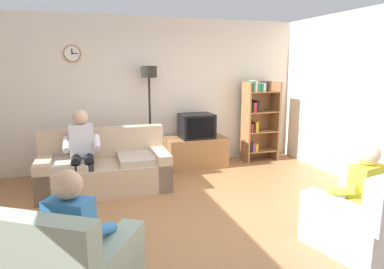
# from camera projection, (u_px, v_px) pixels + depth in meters

# --- Properties ---
(ground_plane) EXTENTS (12.00, 12.00, 0.00)m
(ground_plane) POSITION_uv_depth(u_px,v_px,m) (202.00, 224.00, 4.07)
(ground_plane) COLOR #9E6B42
(back_wall_assembly) EXTENTS (6.20, 0.17, 2.70)m
(back_wall_assembly) POSITION_uv_depth(u_px,v_px,m) (154.00, 93.00, 6.27)
(back_wall_assembly) COLOR silver
(back_wall_assembly) RESTS_ON ground_plane
(couch) EXTENTS (1.92, 0.92, 0.90)m
(couch) POSITION_uv_depth(u_px,v_px,m) (105.00, 169.00, 5.17)
(couch) COLOR tan
(couch) RESTS_ON ground_plane
(tv_stand) EXTENTS (1.10, 0.56, 0.56)m
(tv_stand) POSITION_uv_depth(u_px,v_px,m) (196.00, 152.00, 6.32)
(tv_stand) COLOR olive
(tv_stand) RESTS_ON ground_plane
(tv) EXTENTS (0.60, 0.49, 0.44)m
(tv) POSITION_uv_depth(u_px,v_px,m) (197.00, 126.00, 6.19)
(tv) COLOR black
(tv) RESTS_ON tv_stand
(bookshelf) EXTENTS (0.68, 0.36, 1.57)m
(bookshelf) POSITION_uv_depth(u_px,v_px,m) (258.00, 118.00, 6.67)
(bookshelf) COLOR olive
(bookshelf) RESTS_ON ground_plane
(floor_lamp) EXTENTS (0.28, 0.28, 1.85)m
(floor_lamp) POSITION_uv_depth(u_px,v_px,m) (149.00, 89.00, 5.92)
(floor_lamp) COLOR black
(floor_lamp) RESTS_ON ground_plane
(armchair_near_bookshelf) EXTENTS (0.96, 1.02, 0.90)m
(armchair_near_bookshelf) POSITION_uv_depth(u_px,v_px,m) (362.00, 222.00, 3.47)
(armchair_near_bookshelf) COLOR #9EADBC
(armchair_near_bookshelf) RESTS_ON ground_plane
(person_on_couch) EXTENTS (0.52, 0.54, 1.24)m
(person_on_couch) POSITION_uv_depth(u_px,v_px,m) (82.00, 148.00, 4.89)
(person_on_couch) COLOR silver
(person_on_couch) RESTS_ON ground_plane
(person_in_left_armchair) EXTENTS (0.61, 0.64, 1.12)m
(person_in_left_armchair) POSITION_uv_depth(u_px,v_px,m) (78.00, 231.00, 2.64)
(person_in_left_armchair) COLOR #3372B2
(person_in_left_armchair) RESTS_ON ground_plane
(person_in_right_armchair) EXTENTS (0.57, 0.59, 1.12)m
(person_in_right_armchair) POSITION_uv_depth(u_px,v_px,m) (357.00, 190.00, 3.48)
(person_in_right_armchair) COLOR yellow
(person_in_right_armchair) RESTS_ON ground_plane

